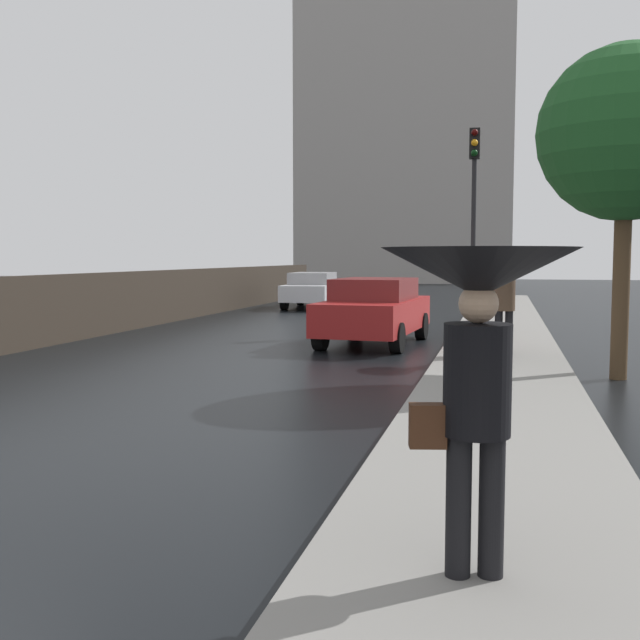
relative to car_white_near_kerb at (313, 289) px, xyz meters
name	(u,v)px	position (x,y,z in m)	size (l,w,h in m)	color
sidewalk_strip	(495,501)	(6.86, -21.58, -0.63)	(2.20, 60.00, 0.14)	gray
car_white_near_kerb	(313,289)	(0.00, 0.00, 0.00)	(1.94, 4.38, 1.31)	silver
car_red_mid_road	(374,310)	(4.20, -11.19, 0.05)	(2.04, 4.16, 1.43)	maroon
pedestrian_with_umbrella_near	(505,276)	(6.91, -13.38, 0.86)	(0.94, 0.94, 1.85)	black
pedestrian_with_umbrella_far	(478,313)	(6.76, -23.14, 0.89)	(1.05, 1.05, 1.80)	black
traffic_light	(474,192)	(6.13, -7.68, 2.83)	(0.26, 0.39, 4.95)	black
street_tree_near	(626,134)	(8.65, -14.89, 3.03)	(2.65, 2.65, 5.08)	#4C3823
distant_tower	(405,89)	(-0.69, 31.34, 13.87)	(16.26, 12.74, 29.15)	#9E9993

